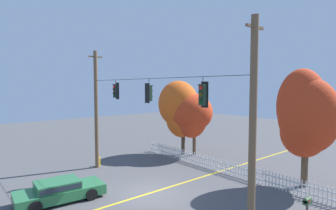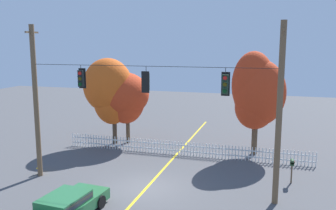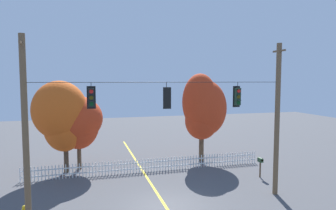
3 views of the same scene
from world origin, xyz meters
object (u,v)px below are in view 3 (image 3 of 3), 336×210
traffic_signal_eastbound_side (166,98)px  autumn_oak_far_east (203,109)px  traffic_signal_northbound_primary (237,97)px  autumn_maple_mid (77,120)px  traffic_signal_westbound_side (91,97)px  autumn_maple_near_fence (63,116)px  roadside_mailbox (260,161)px

traffic_signal_eastbound_side → autumn_oak_far_east: size_ratio=0.19×
traffic_signal_northbound_primary → autumn_maple_mid: 12.22m
traffic_signal_westbound_side → autumn_maple_near_fence: size_ratio=0.19×
autumn_maple_near_fence → roadside_mailbox: bearing=-19.5°
traffic_signal_eastbound_side → autumn_maple_near_fence: autumn_maple_near_fence is taller
traffic_signal_eastbound_side → autumn_oak_far_east: bearing=56.4°
traffic_signal_westbound_side → autumn_oak_far_east: 12.20m
autumn_oak_far_east → traffic_signal_westbound_side: bearing=-139.0°
traffic_signal_northbound_primary → autumn_oak_far_east: size_ratio=0.19×
autumn_maple_mid → roadside_mailbox: 13.69m
traffic_signal_eastbound_side → roadside_mailbox: bearing=21.4°
autumn_maple_near_fence → traffic_signal_eastbound_side: bearing=-53.6°
traffic_signal_northbound_primary → autumn_maple_mid: bearing=137.7°
autumn_maple_near_fence → roadside_mailbox: size_ratio=4.84×
traffic_signal_westbound_side → autumn_maple_mid: (-0.91, 8.11, -2.16)m
traffic_signal_northbound_primary → autumn_maple_near_fence: (-9.86, 7.72, -1.70)m
traffic_signal_northbound_primary → autumn_maple_near_fence: size_ratio=0.21×
autumn_maple_mid → traffic_signal_eastbound_side: bearing=-59.7°
autumn_maple_mid → roadside_mailbox: bearing=-22.4°
autumn_maple_mid → traffic_signal_northbound_primary: bearing=-42.3°
traffic_signal_northbound_primary → autumn_maple_mid: traffic_signal_northbound_primary is taller
traffic_signal_eastbound_side → autumn_maple_mid: size_ratio=0.24×
traffic_signal_westbound_side → traffic_signal_northbound_primary: size_ratio=0.92×
autumn_maple_near_fence → autumn_oak_far_east: 11.01m
traffic_signal_northbound_primary → autumn_maple_near_fence: bearing=141.9°
traffic_signal_eastbound_side → autumn_maple_mid: (-4.75, 8.13, -2.08)m
traffic_signal_westbound_side → autumn_oak_far_east: size_ratio=0.18×
traffic_signal_eastbound_side → roadside_mailbox: traffic_signal_eastbound_side is taller
traffic_signal_westbound_side → traffic_signal_eastbound_side: bearing=-0.3°
autumn_maple_mid → roadside_mailbox: size_ratio=4.06×
traffic_signal_westbound_side → roadside_mailbox: (11.50, 2.99, -4.84)m
autumn_maple_mid → autumn_oak_far_east: size_ratio=0.77×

